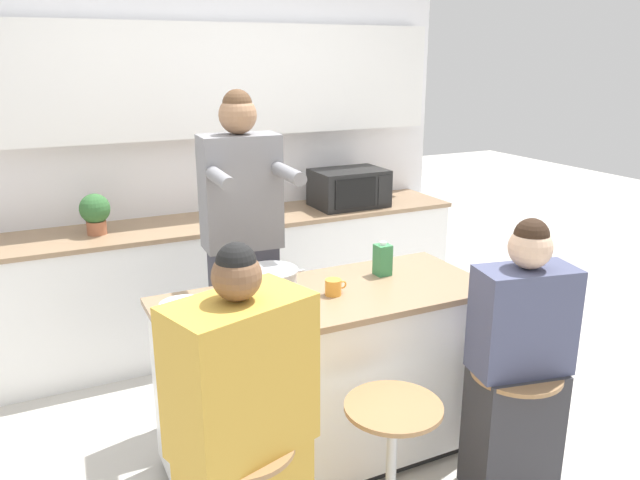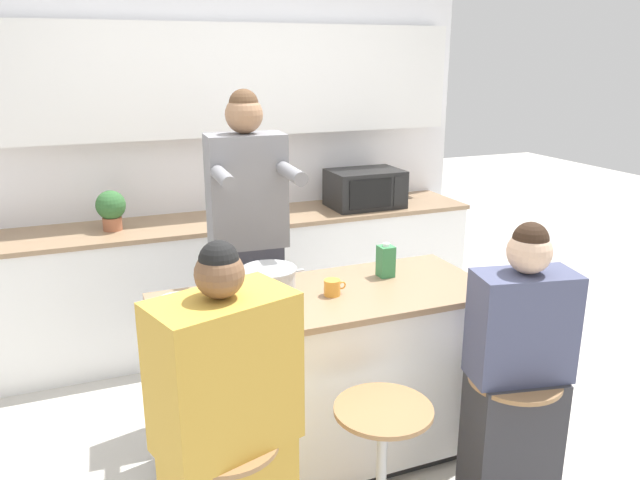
{
  "view_description": "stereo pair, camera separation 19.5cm",
  "coord_description": "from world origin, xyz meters",
  "px_view_note": "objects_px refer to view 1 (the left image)",
  "views": [
    {
      "loc": [
        -1.25,
        -2.47,
        2.0
      ],
      "look_at": [
        0.0,
        0.07,
        1.15
      ],
      "focal_mm": 35.0,
      "sensor_mm": 36.0,
      "label": 1
    },
    {
      "loc": [
        -1.07,
        -2.55,
        2.0
      ],
      "look_at": [
        0.0,
        0.07,
        1.15
      ],
      "focal_mm": 35.0,
      "sensor_mm": 36.0,
      "label": 2
    }
  ],
  "objects_px": {
    "cooking_pot": "(270,283)",
    "potted_plant": "(95,212)",
    "person_seated_near": "(517,375)",
    "fruit_bowl": "(184,311)",
    "kitchen_island": "(326,377)",
    "microwave": "(349,188)",
    "coffee_cup_near": "(333,287)",
    "bar_stool_rightmost": "(511,424)",
    "juice_carton": "(383,259)",
    "bar_stool_center": "(391,462)",
    "person_wrapped_blanket": "(243,441)",
    "person_cooking": "(243,261)"
  },
  "relations": [
    {
      "from": "person_cooking",
      "to": "potted_plant",
      "type": "height_order",
      "value": "person_cooking"
    },
    {
      "from": "bar_stool_center",
      "to": "cooking_pot",
      "type": "bearing_deg",
      "value": 110.29
    },
    {
      "from": "person_seated_near",
      "to": "fruit_bowl",
      "type": "height_order",
      "value": "person_seated_near"
    },
    {
      "from": "juice_carton",
      "to": "microwave",
      "type": "relative_size",
      "value": 0.33
    },
    {
      "from": "fruit_bowl",
      "to": "juice_carton",
      "type": "xyz_separation_m",
      "value": [
        1.06,
        0.1,
        0.05
      ]
    },
    {
      "from": "fruit_bowl",
      "to": "juice_carton",
      "type": "distance_m",
      "value": 1.07
    },
    {
      "from": "kitchen_island",
      "to": "bar_stool_center",
      "type": "xyz_separation_m",
      "value": [
        0.0,
        -0.61,
        -0.09
      ]
    },
    {
      "from": "coffee_cup_near",
      "to": "juice_carton",
      "type": "xyz_separation_m",
      "value": [
        0.36,
        0.14,
        0.04
      ]
    },
    {
      "from": "cooking_pot",
      "to": "kitchen_island",
      "type": "bearing_deg",
      "value": -16.96
    },
    {
      "from": "person_seated_near",
      "to": "potted_plant",
      "type": "xyz_separation_m",
      "value": [
        -1.51,
        2.15,
        0.45
      ]
    },
    {
      "from": "coffee_cup_near",
      "to": "potted_plant",
      "type": "xyz_separation_m",
      "value": [
        -0.87,
        1.57,
        0.11
      ]
    },
    {
      "from": "bar_stool_rightmost",
      "to": "fruit_bowl",
      "type": "relative_size",
      "value": 3.09
    },
    {
      "from": "bar_stool_rightmost",
      "to": "person_seated_near",
      "type": "distance_m",
      "value": 0.24
    },
    {
      "from": "kitchen_island",
      "to": "fruit_bowl",
      "type": "xyz_separation_m",
      "value": [
        -0.68,
        0.02,
        0.48
      ]
    },
    {
      "from": "cooking_pot",
      "to": "microwave",
      "type": "bearing_deg",
      "value": 50.07
    },
    {
      "from": "person_seated_near",
      "to": "cooking_pot",
      "type": "relative_size",
      "value": 3.86
    },
    {
      "from": "microwave",
      "to": "cooking_pot",
      "type": "bearing_deg",
      "value": -129.93
    },
    {
      "from": "bar_stool_center",
      "to": "juice_carton",
      "type": "distance_m",
      "value": 1.02
    },
    {
      "from": "bar_stool_center",
      "to": "potted_plant",
      "type": "bearing_deg",
      "value": 111.38
    },
    {
      "from": "bar_stool_rightmost",
      "to": "coffee_cup_near",
      "type": "height_order",
      "value": "coffee_cup_near"
    },
    {
      "from": "person_seated_near",
      "to": "fruit_bowl",
      "type": "distance_m",
      "value": 1.52
    },
    {
      "from": "cooking_pot",
      "to": "person_wrapped_blanket",
      "type": "bearing_deg",
      "value": -119.46
    },
    {
      "from": "cooking_pot",
      "to": "coffee_cup_near",
      "type": "distance_m",
      "value": 0.3
    },
    {
      "from": "kitchen_island",
      "to": "bar_stool_rightmost",
      "type": "relative_size",
      "value": 2.54
    },
    {
      "from": "juice_carton",
      "to": "microwave",
      "type": "distance_m",
      "value": 1.51
    },
    {
      "from": "cooking_pot",
      "to": "potted_plant",
      "type": "bearing_deg",
      "value": 111.89
    },
    {
      "from": "kitchen_island",
      "to": "coffee_cup_near",
      "type": "height_order",
      "value": "coffee_cup_near"
    },
    {
      "from": "person_wrapped_blanket",
      "to": "microwave",
      "type": "bearing_deg",
      "value": 36.19
    },
    {
      "from": "person_cooking",
      "to": "potted_plant",
      "type": "xyz_separation_m",
      "value": [
        -0.64,
        0.94,
        0.14
      ]
    },
    {
      "from": "person_seated_near",
      "to": "potted_plant",
      "type": "distance_m",
      "value": 2.67
    },
    {
      "from": "cooking_pot",
      "to": "microwave",
      "type": "height_order",
      "value": "microwave"
    },
    {
      "from": "bar_stool_center",
      "to": "juice_carton",
      "type": "bearing_deg",
      "value": 62.15
    },
    {
      "from": "microwave",
      "to": "person_seated_near",
      "type": "bearing_deg",
      "value": -97.71
    },
    {
      "from": "person_seated_near",
      "to": "fruit_bowl",
      "type": "xyz_separation_m",
      "value": [
        -1.34,
        0.62,
        0.33
      ]
    },
    {
      "from": "person_cooking",
      "to": "fruit_bowl",
      "type": "distance_m",
      "value": 0.76
    },
    {
      "from": "person_wrapped_blanket",
      "to": "cooking_pot",
      "type": "height_order",
      "value": "person_wrapped_blanket"
    },
    {
      "from": "person_wrapped_blanket",
      "to": "fruit_bowl",
      "type": "bearing_deg",
      "value": 76.88
    },
    {
      "from": "person_seated_near",
      "to": "fruit_bowl",
      "type": "relative_size",
      "value": 6.5
    },
    {
      "from": "bar_stool_center",
      "to": "person_cooking",
      "type": "relative_size",
      "value": 0.35
    },
    {
      "from": "kitchen_island",
      "to": "bar_stool_rightmost",
      "type": "height_order",
      "value": "kitchen_island"
    },
    {
      "from": "kitchen_island",
      "to": "bar_stool_center",
      "type": "distance_m",
      "value": 0.61
    },
    {
      "from": "kitchen_island",
      "to": "microwave",
      "type": "relative_size",
      "value": 3.04
    },
    {
      "from": "coffee_cup_near",
      "to": "microwave",
      "type": "relative_size",
      "value": 0.21
    },
    {
      "from": "kitchen_island",
      "to": "potted_plant",
      "type": "relative_size",
      "value": 6.21
    },
    {
      "from": "bar_stool_rightmost",
      "to": "cooking_pot",
      "type": "relative_size",
      "value": 1.83
    },
    {
      "from": "kitchen_island",
      "to": "person_seated_near",
      "type": "distance_m",
      "value": 0.91
    },
    {
      "from": "cooking_pot",
      "to": "juice_carton",
      "type": "height_order",
      "value": "juice_carton"
    },
    {
      "from": "potted_plant",
      "to": "person_seated_near",
      "type": "bearing_deg",
      "value": -54.97
    },
    {
      "from": "bar_stool_rightmost",
      "to": "fruit_bowl",
      "type": "xyz_separation_m",
      "value": [
        -1.33,
        0.63,
        0.57
      ]
    },
    {
      "from": "person_wrapped_blanket",
      "to": "potted_plant",
      "type": "bearing_deg",
      "value": 78.51
    }
  ]
}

